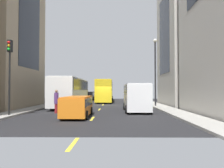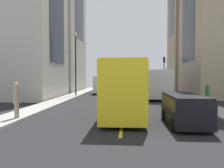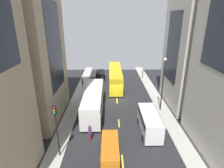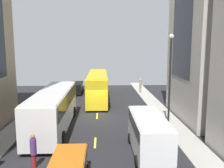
{
  "view_description": "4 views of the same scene",
  "coord_description": "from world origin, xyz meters",
  "px_view_note": "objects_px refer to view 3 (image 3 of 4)",
  "views": [
    {
      "loc": [
        1.55,
        -28.99,
        2.03
      ],
      "look_at": [
        1.19,
        2.83,
        2.9
      ],
      "focal_mm": 34.14,
      "sensor_mm": 36.0,
      "label": 1
    },
    {
      "loc": [
        -0.34,
        24.35,
        2.7
      ],
      "look_at": [
        1.04,
        5.77,
        1.98
      ],
      "focal_mm": 35.16,
      "sensor_mm": 36.0,
      "label": 2
    },
    {
      "loc": [
        -1.24,
        -28.22,
        13.33
      ],
      "look_at": [
        -0.81,
        2.17,
        2.27
      ],
      "focal_mm": 29.3,
      "sensor_mm": 36.0,
      "label": 3
    },
    {
      "loc": [
        0.56,
        -24.02,
        7.07
      ],
      "look_at": [
        1.71,
        4.05,
        2.71
      ],
      "focal_mm": 38.48,
      "sensor_mm": 36.0,
      "label": 4
    }
  ],
  "objects_px": {
    "car_black_0": "(100,74)",
    "pedestrian_waiting_curb": "(82,82)",
    "traffic_light_near_corner": "(56,122)",
    "streetcar_yellow": "(115,76)",
    "pedestrian_walking_far": "(90,132)",
    "pedestrian_crossing_mid": "(143,74)",
    "car_orange_1": "(110,148)",
    "city_bus_white": "(94,99)",
    "delivery_van_white": "(149,121)"
  },
  "relations": [
    {
      "from": "car_black_0",
      "to": "city_bus_white",
      "type": "bearing_deg",
      "value": -90.85
    },
    {
      "from": "traffic_light_near_corner",
      "to": "city_bus_white",
      "type": "bearing_deg",
      "value": 74.08
    },
    {
      "from": "pedestrian_crossing_mid",
      "to": "pedestrian_waiting_curb",
      "type": "relative_size",
      "value": 1.11
    },
    {
      "from": "streetcar_yellow",
      "to": "car_orange_1",
      "type": "xyz_separation_m",
      "value": [
        -1.15,
        -20.66,
        -1.21
      ]
    },
    {
      "from": "delivery_van_white",
      "to": "car_black_0",
      "type": "distance_m",
      "value": 22.29
    },
    {
      "from": "car_black_0",
      "to": "car_orange_1",
      "type": "height_order",
      "value": "car_black_0"
    },
    {
      "from": "streetcar_yellow",
      "to": "delivery_van_white",
      "type": "relative_size",
      "value": 2.16
    },
    {
      "from": "pedestrian_waiting_curb",
      "to": "car_black_0",
      "type": "bearing_deg",
      "value": 71.07
    },
    {
      "from": "pedestrian_crossing_mid",
      "to": "delivery_van_white",
      "type": "bearing_deg",
      "value": 9.23
    },
    {
      "from": "pedestrian_waiting_curb",
      "to": "delivery_van_white",
      "type": "bearing_deg",
      "value": -45.82
    },
    {
      "from": "pedestrian_waiting_curb",
      "to": "traffic_light_near_corner",
      "type": "xyz_separation_m",
      "value": [
        0.34,
        -19.47,
        2.91
      ]
    },
    {
      "from": "delivery_van_white",
      "to": "car_black_0",
      "type": "xyz_separation_m",
      "value": [
        -6.98,
        21.16,
        -0.53
      ]
    },
    {
      "from": "traffic_light_near_corner",
      "to": "streetcar_yellow",
      "type": "bearing_deg",
      "value": 73.16
    },
    {
      "from": "pedestrian_walking_far",
      "to": "pedestrian_crossing_mid",
      "type": "bearing_deg",
      "value": -23.21
    },
    {
      "from": "streetcar_yellow",
      "to": "pedestrian_crossing_mid",
      "type": "distance_m",
      "value": 7.67
    },
    {
      "from": "car_black_0",
      "to": "pedestrian_waiting_curb",
      "type": "distance_m",
      "value": 6.75
    },
    {
      "from": "car_black_0",
      "to": "pedestrian_walking_far",
      "type": "xyz_separation_m",
      "value": [
        -0.11,
        -22.78,
        0.11
      ]
    },
    {
      "from": "city_bus_white",
      "to": "delivery_van_white",
      "type": "height_order",
      "value": "city_bus_white"
    },
    {
      "from": "pedestrian_walking_far",
      "to": "pedestrian_waiting_curb",
      "type": "distance_m",
      "value": 17.18
    },
    {
      "from": "streetcar_yellow",
      "to": "delivery_van_white",
      "type": "xyz_separation_m",
      "value": [
        3.66,
        -16.53,
        -0.61
      ]
    },
    {
      "from": "pedestrian_walking_far",
      "to": "pedestrian_waiting_curb",
      "type": "xyz_separation_m",
      "value": [
        -3.18,
        16.89,
        0.09
      ]
    },
    {
      "from": "pedestrian_walking_far",
      "to": "pedestrian_crossing_mid",
      "type": "distance_m",
      "value": 24.35
    },
    {
      "from": "pedestrian_walking_far",
      "to": "city_bus_white",
      "type": "bearing_deg",
      "value": 1.65
    },
    {
      "from": "city_bus_white",
      "to": "car_black_0",
      "type": "bearing_deg",
      "value": 89.15
    },
    {
      "from": "streetcar_yellow",
      "to": "delivery_van_white",
      "type": "distance_m",
      "value": 16.94
    },
    {
      "from": "car_black_0",
      "to": "traffic_light_near_corner",
      "type": "xyz_separation_m",
      "value": [
        -2.95,
        -25.37,
        3.1
      ]
    },
    {
      "from": "delivery_van_white",
      "to": "pedestrian_walking_far",
      "type": "xyz_separation_m",
      "value": [
        -7.1,
        -1.62,
        -0.43
      ]
    },
    {
      "from": "city_bus_white",
      "to": "car_black_0",
      "type": "height_order",
      "value": "city_bus_white"
    },
    {
      "from": "car_black_0",
      "to": "car_orange_1",
      "type": "relative_size",
      "value": 0.93
    },
    {
      "from": "pedestrian_waiting_curb",
      "to": "city_bus_white",
      "type": "bearing_deg",
      "value": -62.68
    },
    {
      "from": "city_bus_white",
      "to": "pedestrian_walking_far",
      "type": "height_order",
      "value": "city_bus_white"
    },
    {
      "from": "delivery_van_white",
      "to": "city_bus_white",
      "type": "bearing_deg",
      "value": 143.57
    },
    {
      "from": "car_black_0",
      "to": "pedestrian_crossing_mid",
      "type": "height_order",
      "value": "pedestrian_crossing_mid"
    },
    {
      "from": "car_orange_1",
      "to": "pedestrian_walking_far",
      "type": "distance_m",
      "value": 3.4
    },
    {
      "from": "pedestrian_crossing_mid",
      "to": "traffic_light_near_corner",
      "type": "distance_m",
      "value": 28.05
    },
    {
      "from": "car_black_0",
      "to": "traffic_light_near_corner",
      "type": "distance_m",
      "value": 25.73
    },
    {
      "from": "streetcar_yellow",
      "to": "pedestrian_walking_far",
      "type": "relative_size",
      "value": 6.24
    },
    {
      "from": "delivery_van_white",
      "to": "pedestrian_waiting_curb",
      "type": "bearing_deg",
      "value": 123.94
    },
    {
      "from": "pedestrian_crossing_mid",
      "to": "city_bus_white",
      "type": "bearing_deg",
      "value": -16.24
    },
    {
      "from": "car_black_0",
      "to": "car_orange_1",
      "type": "distance_m",
      "value": 25.39
    },
    {
      "from": "city_bus_white",
      "to": "pedestrian_walking_far",
      "type": "bearing_deg",
      "value": -89.0
    },
    {
      "from": "car_black_0",
      "to": "car_orange_1",
      "type": "xyz_separation_m",
      "value": [
        2.17,
        -25.29,
        -0.07
      ]
    },
    {
      "from": "city_bus_white",
      "to": "pedestrian_crossing_mid",
      "type": "relative_size",
      "value": 5.28
    },
    {
      "from": "delivery_van_white",
      "to": "traffic_light_near_corner",
      "type": "height_order",
      "value": "traffic_light_near_corner"
    },
    {
      "from": "delivery_van_white",
      "to": "traffic_light_near_corner",
      "type": "bearing_deg",
      "value": -157.07
    },
    {
      "from": "car_black_0",
      "to": "car_orange_1",
      "type": "bearing_deg",
      "value": -85.09
    },
    {
      "from": "car_orange_1",
      "to": "pedestrian_waiting_curb",
      "type": "relative_size",
      "value": 2.45
    },
    {
      "from": "city_bus_white",
      "to": "streetcar_yellow",
      "type": "relative_size",
      "value": 0.9
    },
    {
      "from": "car_black_0",
      "to": "delivery_van_white",
      "type": "bearing_deg",
      "value": -71.74
    },
    {
      "from": "city_bus_white",
      "to": "pedestrian_waiting_curb",
      "type": "distance_m",
      "value": 10.43
    }
  ]
}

